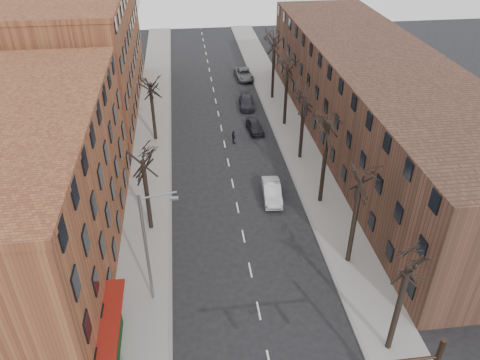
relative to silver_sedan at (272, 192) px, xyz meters
name	(u,v)px	position (x,y,z in m)	size (l,w,h in m)	color
sidewalk_left	(153,135)	(-11.30, 13.96, -0.67)	(4.00, 90.00, 0.15)	gray
sidewalk_right	(289,127)	(4.70, 13.96, -0.67)	(4.00, 90.00, 0.15)	gray
building_left_near	(21,198)	(-19.30, -6.04, 5.26)	(12.00, 26.00, 12.00)	brown
building_left_far	(82,54)	(-19.30, 22.96, 6.26)	(12.00, 28.00, 14.00)	brown
building_right	(376,102)	(12.70, 8.96, 4.26)	(12.00, 50.00, 10.00)	#513126
awning_left	(116,350)	(-12.70, -15.04, -0.74)	(1.20, 7.00, 0.15)	maroon
hedge	(112,357)	(-12.80, -16.04, -0.09)	(0.80, 6.00, 1.00)	black
tree_right_a	(387,348)	(4.30, -17.04, -0.74)	(5.20, 5.20, 10.00)	black
tree_right_b	(347,261)	(4.30, -9.04, -0.74)	(5.20, 5.20, 10.80)	black
tree_right_c	(320,201)	(4.30, -1.04, -0.74)	(5.20, 5.20, 11.60)	black
tree_right_d	(300,158)	(4.30, 6.96, -0.74)	(5.20, 5.20, 10.00)	black
tree_right_e	(284,124)	(4.30, 14.96, -0.74)	(5.20, 5.20, 10.80)	black
tree_right_f	(272,98)	(4.30, 22.96, -0.74)	(5.20, 5.20, 11.60)	black
tree_left_a	(151,228)	(-10.90, -3.04, -0.74)	(5.20, 5.20, 9.50)	black
tree_left_b	(156,140)	(-10.90, 12.96, -0.74)	(5.20, 5.20, 9.50)	black
streetlight	(148,244)	(-10.33, -11.04, 4.27)	(2.45, 0.22, 9.03)	slate
silver_sedan	(272,192)	(0.00, 0.00, 0.00)	(1.57, 4.51, 1.49)	#B5B6BC
parked_car_near	(255,126)	(0.50, 13.61, -0.08)	(1.57, 3.89, 1.33)	black
parked_car_mid	(247,102)	(0.50, 20.57, -0.09)	(1.84, 4.53, 1.31)	black
parked_car_far	(244,74)	(1.50, 30.53, -0.05)	(2.31, 5.01, 1.39)	#525559
pedestrian_crossing	(234,137)	(-2.27, 11.04, 0.03)	(0.91, 0.38, 1.55)	black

